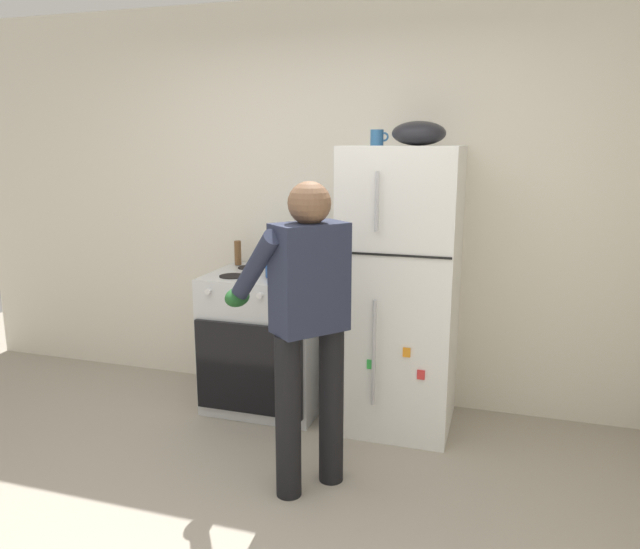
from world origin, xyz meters
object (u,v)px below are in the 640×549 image
Objects in this scene: refrigerator at (401,290)px; red_pot at (287,266)px; coffee_mug at (377,138)px; person_cook at (306,310)px; mixing_bowl at (419,133)px; pepper_mill at (238,253)px; stove_range at (267,341)px.

refrigerator reaches higher than red_pot.
coffee_mug reaches higher than red_pot.
person_cook is 5.07× the size of mixing_bowl.
mixing_bowl is (0.82, 0.05, 0.84)m from red_pot.
pepper_mill is at bearing 171.63° from coffee_mug.
stove_range is 8.30× the size of coffee_mug.
red_pot is 2.21× the size of pepper_mill.
stove_range is 2.95× the size of mixing_bowl.
red_pot reaches higher than stove_range.
mixing_bowl is at bearing 0.61° from stove_range.
stove_range is 5.47× the size of pepper_mill.
refrigerator is 0.99m from stove_range.
coffee_mug is 0.26m from mixing_bowl.
person_cook reaches higher than pepper_mill.
red_pot is (-0.74, -0.05, 0.11)m from refrigerator.
coffee_mug is (0.56, 0.10, 0.81)m from red_pot.
mixing_bowl is (0.41, 0.88, 0.87)m from person_cook.
red_pot is (-0.41, 0.83, 0.04)m from person_cook.
mixing_bowl is at bearing 3.50° from red_pot.
red_pot is at bearing 116.26° from person_cook.
pepper_mill is (-0.30, 0.21, 0.55)m from stove_range.
person_cook is at bearing -110.39° from refrigerator.
stove_range is 0.56m from red_pot.
pepper_mill is (-1.02, 0.15, -0.79)m from coffee_mug.
pepper_mill is at bearing 151.48° from red_pot.
mixing_bowl reaches higher than coffee_mug.
red_pot is at bearing -13.92° from stove_range.
coffee_mug is 1.30m from pepper_mill.
stove_range is at bearing -175.21° from coffee_mug.
mixing_bowl is (0.26, -0.05, 0.02)m from coffee_mug.
person_cook is (-0.33, -0.88, 0.08)m from refrigerator.
stove_range is at bearing 123.22° from person_cook.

